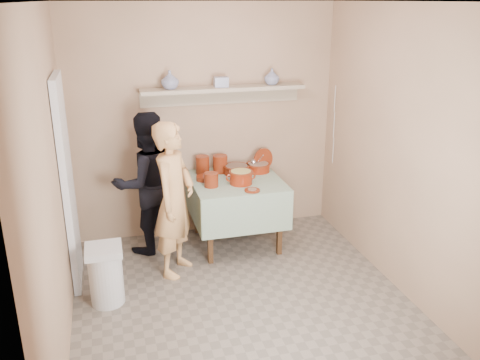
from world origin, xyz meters
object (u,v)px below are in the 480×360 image
object	(u,v)px
serving_table	(236,190)
cazuela_rice	(241,176)
trash_bin	(106,275)
person_cook	(174,200)
person_helper	(147,183)

from	to	relation	value
serving_table	cazuela_rice	xyz separation A→B (m)	(0.02, -0.13, 0.20)
cazuela_rice	trash_bin	world-z (taller)	cazuela_rice
person_cook	trash_bin	world-z (taller)	person_cook
serving_table	person_cook	bearing A→B (deg)	-148.75
person_cook	cazuela_rice	distance (m)	0.82
person_cook	serving_table	bearing A→B (deg)	-26.63
cazuela_rice	trash_bin	xyz separation A→B (m)	(-1.45, -0.72, -0.56)
cazuela_rice	trash_bin	bearing A→B (deg)	-153.58
serving_table	trash_bin	xyz separation A→B (m)	(-1.44, -0.86, -0.36)
cazuela_rice	person_cook	bearing A→B (deg)	-157.44
person_helper	serving_table	xyz separation A→B (m)	(0.95, -0.11, -0.13)
serving_table	trash_bin	bearing A→B (deg)	-149.19
serving_table	cazuela_rice	bearing A→B (deg)	-82.85
person_cook	serving_table	world-z (taller)	person_cook
person_helper	trash_bin	xyz separation A→B (m)	(-0.48, -0.97, -0.49)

